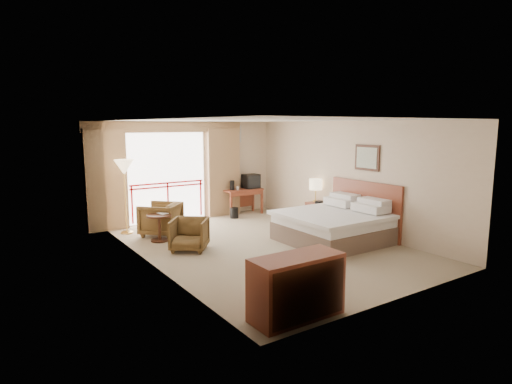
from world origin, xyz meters
TOP-DOWN VIEW (x-y plane):
  - floor at (0.00, 0.00)m, footprint 7.00×7.00m
  - ceiling at (0.00, 0.00)m, footprint 7.00×7.00m
  - wall_back at (0.00, 3.50)m, footprint 5.00×0.00m
  - wall_front at (0.00, -3.50)m, footprint 5.00×0.00m
  - wall_left at (-2.50, 0.00)m, footprint 0.00×7.00m
  - wall_right at (2.50, 0.00)m, footprint 0.00×7.00m
  - balcony_door at (-0.80, 3.48)m, footprint 2.40×0.00m
  - balcony_railing at (-0.80, 3.46)m, footprint 2.09×0.03m
  - curtain_left at (-2.45, 3.35)m, footprint 1.00×0.26m
  - curtain_right at (0.85, 3.35)m, footprint 1.00×0.26m
  - valance at (-0.80, 3.38)m, footprint 4.40×0.22m
  - hvac_vent at (1.30, 3.47)m, footprint 0.50×0.04m
  - bed at (1.50, -0.60)m, footprint 2.13×2.06m
  - headboard at (2.46, -0.60)m, footprint 0.06×2.10m
  - framed_art at (2.47, -0.60)m, footprint 0.04×0.72m
  - nightstand at (2.32, 0.92)m, footprint 0.41×0.49m
  - table_lamp at (2.32, 0.97)m, footprint 0.34×0.34m
  - phone at (2.27, 0.77)m, footprint 0.19×0.16m
  - desk at (1.37, 3.15)m, footprint 1.15×0.56m
  - tv at (1.67, 3.09)m, footprint 0.46×0.37m
  - coffee_maker at (1.02, 3.10)m, footprint 0.13×0.13m
  - cup at (1.17, 3.05)m, footprint 0.07×0.07m
  - wastebasket at (0.88, 2.76)m, footprint 0.30×0.30m
  - armchair_far at (-1.54, 2.11)m, footprint 1.20×1.20m
  - armchair_near at (-1.51, 0.59)m, footprint 1.03×1.03m
  - side_table at (-1.77, 1.61)m, footprint 0.56×0.56m
  - book at (-1.77, 1.61)m, footprint 0.21×0.27m
  - floor_lamp at (-2.16, 2.76)m, footprint 0.46×0.46m
  - dresser at (-1.65, -3.13)m, footprint 1.30×0.55m

SIDE VIEW (x-z plane):
  - floor at x=0.00m, z-range 0.00..0.00m
  - armchair_far at x=-1.54m, z-range -0.39..0.39m
  - armchair_near at x=-1.51m, z-range -0.34..0.34m
  - wastebasket at x=0.88m, z-range 0.00..0.30m
  - nightstand at x=2.32m, z-range 0.00..0.58m
  - bed at x=1.50m, z-range -0.11..0.86m
  - side_table at x=-1.77m, z-range 0.11..0.72m
  - dresser at x=-1.65m, z-range 0.00..0.87m
  - desk at x=1.37m, z-range 0.21..0.96m
  - book at x=-1.77m, z-range 0.60..0.63m
  - phone at x=2.27m, z-range 0.58..0.65m
  - headboard at x=2.46m, z-range 0.00..1.30m
  - cup at x=1.17m, z-range 0.75..0.84m
  - balcony_railing at x=-0.80m, z-range 0.30..1.32m
  - coffee_maker at x=1.02m, z-range 0.75..1.03m
  - tv at x=1.67m, z-range 0.75..1.17m
  - table_lamp at x=2.32m, z-range 0.75..1.35m
  - balcony_door at x=-0.80m, z-range 0.00..2.40m
  - curtain_left at x=-2.45m, z-range 0.00..2.50m
  - curtain_right at x=0.85m, z-range 0.00..2.50m
  - wall_left at x=-2.50m, z-range -2.15..4.85m
  - wall_right at x=2.50m, z-range -2.15..4.85m
  - wall_back at x=0.00m, z-range -1.15..3.85m
  - wall_front at x=0.00m, z-range -1.15..3.85m
  - floor_lamp at x=-2.16m, z-range 0.64..2.43m
  - framed_art at x=2.47m, z-range 1.55..2.15m
  - hvac_vent at x=1.30m, z-range 2.10..2.60m
  - valance at x=-0.80m, z-range 2.41..2.69m
  - ceiling at x=0.00m, z-range 2.70..2.70m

